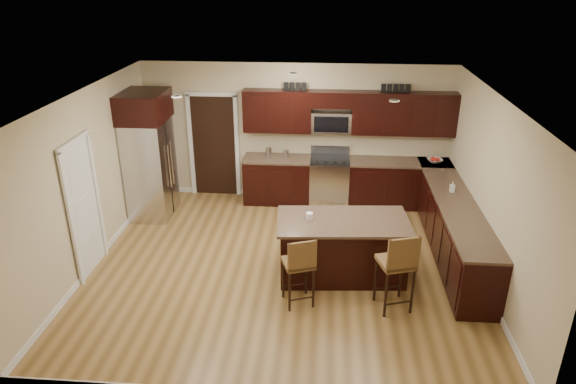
# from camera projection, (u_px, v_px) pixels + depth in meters

# --- Properties ---
(floor) EXTENTS (6.00, 6.00, 0.00)m
(floor) POSITION_uv_depth(u_px,v_px,m) (284.00, 266.00, 8.11)
(floor) COLOR olive
(floor) RESTS_ON ground
(ceiling) EXTENTS (6.00, 6.00, 0.00)m
(ceiling) POSITION_uv_depth(u_px,v_px,m) (284.00, 97.00, 7.02)
(ceiling) COLOR silver
(ceiling) RESTS_ON wall_back
(wall_back) EXTENTS (6.00, 0.00, 6.00)m
(wall_back) POSITION_uv_depth(u_px,v_px,m) (296.00, 133.00, 10.08)
(wall_back) COLOR #C9B891
(wall_back) RESTS_ON floor
(wall_left) EXTENTS (0.00, 5.50, 5.50)m
(wall_left) POSITION_uv_depth(u_px,v_px,m) (87.00, 181.00, 7.78)
(wall_left) COLOR #C9B891
(wall_left) RESTS_ON floor
(wall_right) EXTENTS (0.00, 5.50, 5.50)m
(wall_right) POSITION_uv_depth(u_px,v_px,m) (492.00, 194.00, 7.35)
(wall_right) COLOR #C9B891
(wall_right) RESTS_ON floor
(base_cabinets) EXTENTS (4.02, 3.96, 0.92)m
(base_cabinets) POSITION_uv_depth(u_px,v_px,m) (398.00, 205.00, 9.11)
(base_cabinets) COLOR black
(base_cabinets) RESTS_ON floor
(upper_cabinets) EXTENTS (4.00, 0.33, 0.80)m
(upper_cabinets) POSITION_uv_depth(u_px,v_px,m) (351.00, 111.00, 9.65)
(upper_cabinets) COLOR black
(upper_cabinets) RESTS_ON wall_back
(range) EXTENTS (0.76, 0.64, 1.11)m
(range) POSITION_uv_depth(u_px,v_px,m) (329.00, 181.00, 10.11)
(range) COLOR silver
(range) RESTS_ON floor
(microwave) EXTENTS (0.76, 0.31, 0.40)m
(microwave) POSITION_uv_depth(u_px,v_px,m) (331.00, 122.00, 9.79)
(microwave) COLOR silver
(microwave) RESTS_ON upper_cabinets
(doorway) EXTENTS (0.85, 0.03, 2.06)m
(doorway) POSITION_uv_depth(u_px,v_px,m) (214.00, 146.00, 10.31)
(doorway) COLOR black
(doorway) RESTS_ON floor
(pantry_door) EXTENTS (0.03, 0.80, 2.04)m
(pantry_door) POSITION_uv_depth(u_px,v_px,m) (83.00, 209.00, 7.64)
(pantry_door) COLOR white
(pantry_door) RESTS_ON floor
(letter_decor) EXTENTS (2.20, 0.03, 0.15)m
(letter_decor) POSITION_uv_depth(u_px,v_px,m) (344.00, 87.00, 9.48)
(letter_decor) COLOR black
(letter_decor) RESTS_ON upper_cabinets
(island) EXTENTS (2.01, 1.16, 0.92)m
(island) POSITION_uv_depth(u_px,v_px,m) (342.00, 249.00, 7.73)
(island) COLOR black
(island) RESTS_ON floor
(stool_left) EXTENTS (0.51, 0.51, 1.06)m
(stool_left) POSITION_uv_depth(u_px,v_px,m) (300.00, 264.00, 6.92)
(stool_left) COLOR brown
(stool_left) RESTS_ON floor
(stool_right) EXTENTS (0.55, 0.55, 1.18)m
(stool_right) POSITION_uv_depth(u_px,v_px,m) (398.00, 263.00, 6.78)
(stool_right) COLOR brown
(stool_right) RESTS_ON floor
(refrigerator) EXTENTS (0.79, 0.98, 2.35)m
(refrigerator) POSITION_uv_depth(u_px,v_px,m) (149.00, 154.00, 9.34)
(refrigerator) COLOR silver
(refrigerator) RESTS_ON floor
(floor_mat) EXTENTS (1.11, 0.91, 0.01)m
(floor_mat) POSITION_uv_depth(u_px,v_px,m) (326.00, 224.00, 9.40)
(floor_mat) COLOR brown
(floor_mat) RESTS_ON floor
(fruit_bowl) EXTENTS (0.34, 0.34, 0.07)m
(fruit_bowl) POSITION_uv_depth(u_px,v_px,m) (435.00, 160.00, 9.77)
(fruit_bowl) COLOR silver
(fruit_bowl) RESTS_ON base_cabinets
(soap_bottle) EXTENTS (0.09, 0.09, 0.18)m
(soap_bottle) POSITION_uv_depth(u_px,v_px,m) (452.00, 187.00, 8.46)
(soap_bottle) COLOR #B2B2B2
(soap_bottle) RESTS_ON base_cabinets
(canister_tall) EXTENTS (0.12, 0.12, 0.21)m
(canister_tall) POSITION_uv_depth(u_px,v_px,m) (269.00, 153.00, 9.97)
(canister_tall) COLOR silver
(canister_tall) RESTS_ON base_cabinets
(canister_short) EXTENTS (0.11, 0.11, 0.17)m
(canister_short) POSITION_uv_depth(u_px,v_px,m) (286.00, 154.00, 9.95)
(canister_short) COLOR silver
(canister_short) RESTS_ON base_cabinets
(island_jar) EXTENTS (0.10, 0.10, 0.10)m
(island_jar) POSITION_uv_depth(u_px,v_px,m) (309.00, 216.00, 7.55)
(island_jar) COLOR white
(island_jar) RESTS_ON island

